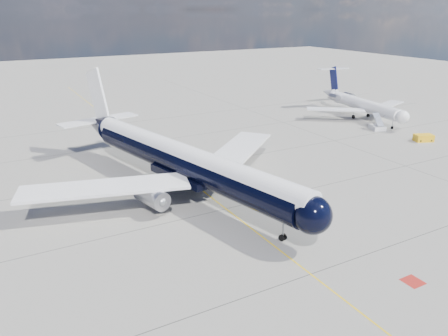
{
  "coord_description": "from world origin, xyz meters",
  "views": [
    {
      "loc": [
        -22.15,
        -29.56,
        21.48
      ],
      "look_at": [
        1.11,
        12.47,
        4.0
      ],
      "focal_mm": 35.0,
      "sensor_mm": 36.0,
      "label": 1
    }
  ],
  "objects_px": {
    "main_airliner": "(179,159)",
    "service_tug": "(424,138)",
    "regional_jet": "(359,103)",
    "boarding_stair": "(377,127)"
  },
  "relations": [
    {
      "from": "main_airliner",
      "to": "service_tug",
      "type": "distance_m",
      "value": 45.8
    },
    {
      "from": "main_airliner",
      "to": "boarding_stair",
      "type": "xyz_separation_m",
      "value": [
        44.59,
        9.11,
        -3.59
      ]
    },
    {
      "from": "main_airliner",
      "to": "boarding_stair",
      "type": "bearing_deg",
      "value": -1.33
    },
    {
      "from": "main_airliner",
      "to": "service_tug",
      "type": "height_order",
      "value": "main_airliner"
    },
    {
      "from": "boarding_stair",
      "to": "service_tug",
      "type": "xyz_separation_m",
      "value": [
        1.07,
        -9.37,
        0.0
      ]
    },
    {
      "from": "regional_jet",
      "to": "boarding_stair",
      "type": "distance_m",
      "value": 10.78
    },
    {
      "from": "main_airliner",
      "to": "service_tug",
      "type": "xyz_separation_m",
      "value": [
        45.66,
        -0.25,
        -3.59
      ]
    },
    {
      "from": "main_airliner",
      "to": "service_tug",
      "type": "relative_size",
      "value": 13.17
    },
    {
      "from": "boarding_stair",
      "to": "service_tug",
      "type": "height_order",
      "value": "boarding_stair"
    },
    {
      "from": "regional_jet",
      "to": "service_tug",
      "type": "xyz_separation_m",
      "value": [
        -3.5,
        -18.83,
        -2.4
      ]
    }
  ]
}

